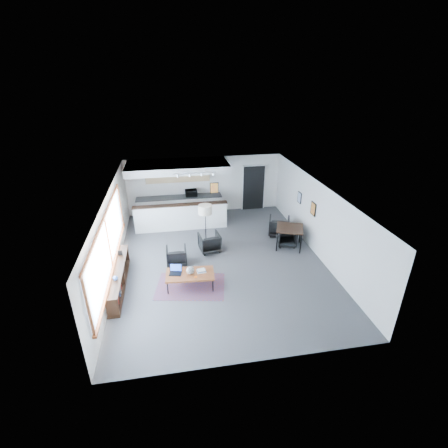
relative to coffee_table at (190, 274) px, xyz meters
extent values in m
cube|color=#49494B|center=(1.15, 1.37, -0.44)|extent=(7.00, 9.00, 0.01)
cube|color=white|center=(1.15, 1.37, 2.17)|extent=(7.00, 9.00, 0.01)
cube|color=silver|center=(1.15, 5.87, 0.86)|extent=(7.00, 0.01, 2.60)
cube|color=silver|center=(1.15, -3.14, 0.86)|extent=(7.00, 0.01, 2.60)
cube|color=silver|center=(-2.36, 1.37, 0.86)|extent=(0.01, 9.00, 2.60)
cube|color=silver|center=(4.65, 1.37, 0.86)|extent=(0.01, 9.00, 2.60)
cube|color=#8CBFFF|center=(-2.32, 0.47, 1.06)|extent=(0.02, 5.80, 1.55)
cube|color=brown|center=(-2.29, 0.47, 0.26)|extent=(0.10, 5.95, 0.06)
cube|color=brown|center=(-2.30, 0.47, 1.86)|extent=(0.06, 5.95, 0.06)
cube|color=brown|center=(-2.30, -2.43, 1.06)|extent=(0.06, 0.06, 1.60)
cube|color=brown|center=(-2.30, 0.47, 1.06)|extent=(0.06, 0.06, 1.60)
cube|color=brown|center=(-2.30, 3.37, 1.06)|extent=(0.06, 0.06, 1.60)
cube|color=black|center=(-2.15, 0.37, 0.18)|extent=(0.35, 3.00, 0.05)
cube|color=black|center=(-2.15, 0.37, -0.39)|extent=(0.35, 3.00, 0.05)
cube|color=black|center=(-2.15, -1.08, -0.11)|extent=(0.33, 0.04, 0.55)
cube|color=black|center=(-2.15, 0.37, -0.11)|extent=(0.33, 0.04, 0.55)
cube|color=black|center=(-2.15, 1.82, -0.11)|extent=(0.33, 0.04, 0.55)
cube|color=#3359A5|center=(-2.15, -0.93, -0.26)|extent=(0.18, 0.04, 0.20)
cube|color=silver|center=(-2.15, -0.76, -0.25)|extent=(0.18, 0.04, 0.22)
cube|color=maroon|center=(-2.15, -0.59, -0.24)|extent=(0.18, 0.04, 0.24)
cube|color=black|center=(-2.15, -0.42, -0.26)|extent=(0.18, 0.04, 0.20)
cube|color=#3359A5|center=(-2.15, -0.25, -0.25)|extent=(0.18, 0.04, 0.22)
cube|color=silver|center=(-2.15, -0.08, -0.24)|extent=(0.18, 0.04, 0.24)
cube|color=maroon|center=(-2.15, 0.09, -0.26)|extent=(0.18, 0.04, 0.20)
cube|color=black|center=(-2.15, 0.26, -0.25)|extent=(0.18, 0.04, 0.22)
cube|color=#3359A5|center=(-2.15, 0.43, -0.24)|extent=(0.18, 0.03, 0.24)
cube|color=silver|center=(-2.15, 0.60, -0.26)|extent=(0.18, 0.03, 0.20)
cube|color=maroon|center=(-2.15, 0.77, -0.25)|extent=(0.18, 0.03, 0.22)
cube|color=black|center=(-2.15, 0.94, -0.24)|extent=(0.18, 0.04, 0.24)
cube|color=black|center=(-2.15, 1.17, 0.30)|extent=(0.14, 0.02, 0.18)
sphere|color=#264C99|center=(-2.13, -0.23, 0.28)|extent=(0.14, 0.14, 0.14)
cube|color=white|center=(-0.05, 4.07, 0.11)|extent=(3.80, 0.25, 1.10)
cube|color=black|center=(-0.05, 4.07, 0.67)|extent=(3.85, 0.32, 0.04)
cube|color=white|center=(-0.05, 5.52, 0.01)|extent=(3.80, 0.60, 0.90)
cube|color=#2D2D2D|center=(-0.05, 5.52, 0.47)|extent=(3.82, 0.62, 0.04)
cube|color=tan|center=(-0.05, 5.67, 1.51)|extent=(2.80, 0.35, 0.70)
cube|color=white|center=(-0.05, 4.97, 2.01)|extent=(4.20, 1.80, 0.30)
cube|color=black|center=(1.35, 4.08, 1.31)|extent=(0.35, 0.03, 0.45)
cube|color=orange|center=(1.35, 4.06, 1.31)|extent=(0.30, 0.01, 0.40)
cube|color=black|center=(3.45, 5.79, 0.61)|extent=(1.00, 0.12, 2.10)
cube|color=white|center=(2.93, 5.80, 0.61)|extent=(0.06, 0.10, 2.10)
cube|color=white|center=(3.97, 5.80, 0.61)|extent=(0.06, 0.10, 2.10)
cube|color=white|center=(3.45, 5.80, 1.68)|extent=(1.10, 0.10, 0.06)
cube|color=silver|center=(0.55, 3.57, 2.12)|extent=(1.60, 0.04, 0.04)
cylinder|color=silver|center=(-0.10, 3.57, 2.04)|extent=(0.07, 0.07, 0.09)
cylinder|color=silver|center=(0.35, 3.57, 2.04)|extent=(0.07, 0.07, 0.09)
cylinder|color=silver|center=(0.80, 3.57, 2.04)|extent=(0.07, 0.07, 0.09)
cylinder|color=silver|center=(1.25, 3.57, 2.04)|extent=(0.07, 0.07, 0.09)
cube|color=black|center=(4.62, 1.77, 1.11)|extent=(0.03, 0.38, 0.48)
cube|color=orange|center=(4.60, 1.77, 1.11)|extent=(0.00, 0.32, 0.42)
cube|color=black|center=(4.62, 3.07, 1.06)|extent=(0.03, 0.34, 0.44)
cube|color=#859FC5|center=(4.60, 3.07, 1.06)|extent=(0.00, 0.28, 0.38)
cube|color=#522F40|center=(0.00, 0.00, -0.43)|extent=(2.31, 1.78, 0.01)
cube|color=brown|center=(0.00, 0.00, 0.01)|extent=(1.50, 0.88, 0.06)
cube|color=black|center=(-0.69, -0.29, -0.23)|extent=(0.04, 0.04, 0.42)
cube|color=black|center=(-0.65, 0.38, -0.23)|extent=(0.04, 0.04, 0.42)
cube|color=black|center=(0.65, -0.38, -0.23)|extent=(0.04, 0.04, 0.42)
cube|color=black|center=(0.69, 0.29, -0.23)|extent=(0.04, 0.04, 0.42)
cube|color=black|center=(-0.02, -0.33, -0.03)|extent=(1.38, 0.13, 0.03)
cube|color=black|center=(0.02, 0.33, -0.03)|extent=(1.38, 0.13, 0.03)
cube|color=black|center=(-0.44, 0.06, 0.05)|extent=(0.42, 0.34, 0.02)
cube|color=black|center=(-0.41, 0.19, 0.18)|extent=(0.37, 0.14, 0.24)
cube|color=blue|center=(-0.41, 0.18, 0.18)|extent=(0.34, 0.12, 0.21)
sphere|color=gray|center=(0.01, -0.01, 0.16)|extent=(0.25, 0.25, 0.25)
cube|color=silver|center=(0.35, 0.04, 0.05)|extent=(0.29, 0.25, 0.03)
cube|color=#3359A5|center=(0.35, 0.04, 0.08)|extent=(0.27, 0.22, 0.03)
cube|color=silver|center=(0.34, 0.02, 0.11)|extent=(0.25, 0.20, 0.03)
cube|color=#E5590C|center=(0.16, -0.21, 0.04)|extent=(0.10, 0.10, 0.01)
imported|color=black|center=(-0.36, 1.38, -0.09)|extent=(0.68, 0.64, 0.69)
imported|color=black|center=(0.87, 2.10, -0.06)|extent=(0.82, 0.78, 0.75)
cylinder|color=black|center=(0.77, 2.33, -0.42)|extent=(0.31, 0.31, 0.03)
cylinder|color=black|center=(0.77, 2.33, 0.32)|extent=(0.03, 0.03, 1.46)
cylinder|color=beige|center=(0.77, 2.33, 1.12)|extent=(0.51, 0.51, 0.32)
cube|color=black|center=(3.84, 1.88, 0.35)|extent=(1.23, 1.23, 0.04)
cylinder|color=black|center=(3.30, 1.64, -0.06)|extent=(0.05, 0.05, 0.76)
cylinder|color=black|center=(3.60, 2.43, -0.06)|extent=(0.05, 0.05, 0.76)
cylinder|color=black|center=(4.09, 1.33, -0.06)|extent=(0.05, 0.05, 0.76)
cylinder|color=black|center=(4.39, 2.13, -0.06)|extent=(0.05, 0.05, 0.76)
imported|color=black|center=(3.81, 2.00, -0.14)|extent=(0.67, 0.64, 0.59)
imported|color=black|center=(3.81, 2.93, -0.09)|extent=(0.85, 0.82, 0.70)
imported|color=black|center=(0.50, 5.52, 0.67)|extent=(0.54, 0.31, 0.36)
camera|label=1|loc=(-0.38, -8.31, 5.61)|focal=26.00mm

